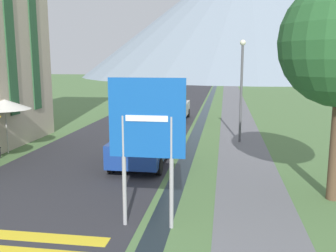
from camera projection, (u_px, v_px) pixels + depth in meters
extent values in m
plane|color=#517542|center=(182.00, 123.00, 24.12)|extent=(160.00, 160.00, 0.00)
cube|color=#2D2D33|center=(167.00, 105.00, 34.22)|extent=(6.40, 60.00, 0.01)
cube|color=slate|center=(235.00, 106.00, 33.32)|extent=(2.20, 60.00, 0.01)
cube|color=black|center=(208.00, 105.00, 33.68)|extent=(0.60, 60.00, 0.00)
cone|color=gray|center=(247.00, 13.00, 95.41)|extent=(83.49, 83.49, 31.70)
cube|color=#285633|center=(8.00, 9.00, 16.25)|extent=(0.06, 0.70, 9.31)
cube|color=#285633|center=(33.00, 15.00, 18.31)|extent=(0.06, 0.70, 9.31)
cylinder|color=#9E9EA3|center=(124.00, 171.00, 8.99)|extent=(0.10, 0.10, 2.72)
cylinder|color=#9E9EA3|center=(172.00, 174.00, 8.82)|extent=(0.10, 0.10, 2.72)
cube|color=#1451AD|center=(147.00, 118.00, 8.66)|extent=(1.82, 0.05, 1.87)
cube|color=white|center=(147.00, 118.00, 8.63)|extent=(1.00, 0.02, 0.14)
cube|color=navy|center=(142.00, 147.00, 14.39)|extent=(1.83, 3.81, 0.84)
cube|color=#23282D|center=(141.00, 128.00, 14.07)|extent=(1.56, 2.09, 0.68)
cylinder|color=black|center=(128.00, 149.00, 15.74)|extent=(0.18, 0.60, 0.60)
cylinder|color=black|center=(169.00, 151.00, 15.48)|extent=(0.18, 0.60, 0.60)
cylinder|color=black|center=(111.00, 165.00, 13.45)|extent=(0.18, 0.60, 0.60)
cylinder|color=black|center=(159.00, 167.00, 13.19)|extent=(0.18, 0.60, 0.60)
cube|color=silver|center=(174.00, 109.00, 25.34)|extent=(1.75, 4.15, 0.84)
cube|color=#23282D|center=(174.00, 98.00, 25.00)|extent=(1.49, 2.28, 0.68)
cylinder|color=black|center=(165.00, 113.00, 26.78)|extent=(0.18, 0.60, 0.60)
cylinder|color=black|center=(188.00, 113.00, 26.54)|extent=(0.18, 0.60, 0.60)
cylinder|color=black|center=(159.00, 118.00, 24.28)|extent=(0.18, 0.60, 0.60)
cylinder|color=black|center=(184.00, 119.00, 24.03)|extent=(0.18, 0.60, 0.60)
cylinder|color=black|center=(0.00, 153.00, 15.44)|extent=(0.03, 0.03, 0.45)
cylinder|color=#B7B2A8|center=(7.00, 128.00, 16.16)|extent=(0.06, 0.06, 2.24)
cone|color=silver|center=(5.00, 104.00, 15.98)|extent=(2.15, 2.15, 0.43)
cylinder|color=#515156|center=(241.00, 95.00, 18.14)|extent=(0.12, 0.12, 4.70)
sphere|color=silver|center=(243.00, 43.00, 17.72)|extent=(0.28, 0.28, 0.28)
cylinder|color=brown|center=(336.00, 150.00, 10.67)|extent=(0.36, 0.36, 2.96)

